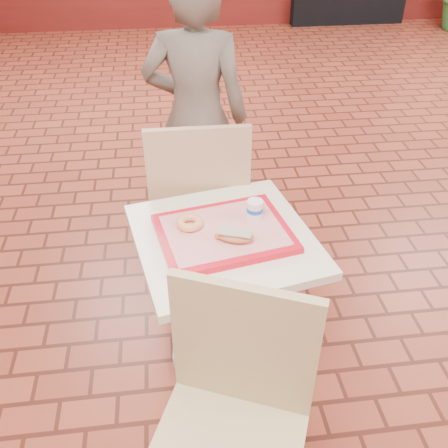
{
  "coord_description": "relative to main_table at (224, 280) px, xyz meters",
  "views": [
    {
      "loc": [
        -1.45,
        -2.32,
        1.92
      ],
      "look_at": [
        -1.26,
        -0.78,
        0.78
      ],
      "focal_mm": 40.0,
      "sensor_mm": 36.0,
      "label": 1
    }
  ],
  "objects": [
    {
      "name": "ring_donut",
      "position": [
        -0.13,
        0.04,
        0.28
      ],
      "size": [
        0.11,
        0.11,
        0.03
      ],
      "primitive_type": "torus",
      "rotation": [
        0.0,
        0.0,
        -0.08
      ],
      "color": "#E78E54",
      "rests_on": "serving_tray"
    },
    {
      "name": "customer",
      "position": [
        -0.03,
        0.98,
        0.3
      ],
      "size": [
        0.63,
        0.47,
        1.56
      ],
      "primitive_type": "imported",
      "rotation": [
        0.0,
        0.0,
        2.96
      ],
      "color": "#5E5449",
      "rests_on": "ground"
    },
    {
      "name": "paper_cup",
      "position": [
        0.13,
        0.06,
        0.31
      ],
      "size": [
        0.07,
        0.07,
        0.08
      ],
      "rotation": [
        0.0,
        0.0,
        -0.42
      ],
      "color": "white",
      "rests_on": "serving_tray"
    },
    {
      "name": "wainscot_band",
      "position": [
        1.26,
        0.78,
        0.02
      ],
      "size": [
        8.0,
        10.0,
        1.0
      ],
      "color": "#5A1511",
      "rests_on": "ground"
    },
    {
      "name": "serving_tray",
      "position": [
        0.0,
        0.0,
        0.25
      ],
      "size": [
        0.5,
        0.39,
        0.03
      ],
      "rotation": [
        0.0,
        0.0,
        0.2
      ],
      "color": "red",
      "rests_on": "main_table"
    },
    {
      "name": "chair_main_back",
      "position": [
        -0.06,
        0.51,
        0.08
      ],
      "size": [
        0.47,
        0.47,
        1.0
      ],
      "rotation": [
        0.0,
        0.0,
        3.13
      ],
      "color": "tan",
      "rests_on": "ground"
    },
    {
      "name": "long_john_donut",
      "position": [
        0.03,
        -0.07,
        0.29
      ],
      "size": [
        0.16,
        0.11,
        0.05
      ],
      "rotation": [
        0.0,
        0.0,
        -0.33
      ],
      "color": "#B76135",
      "rests_on": "serving_tray"
    },
    {
      "name": "main_table",
      "position": [
        0.0,
        0.0,
        0.0
      ],
      "size": [
        0.68,
        0.68,
        0.72
      ],
      "rotation": [
        0.0,
        0.0,
        0.2
      ],
      "color": "beige",
      "rests_on": "ground"
    },
    {
      "name": "chair_main_front",
      "position": [
        -0.06,
        -0.68,
        0.06
      ],
      "size": [
        0.59,
        0.59,
        0.98
      ],
      "rotation": [
        0.0,
        0.0,
        -0.41
      ],
      "color": "tan",
      "rests_on": "ground"
    }
  ]
}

